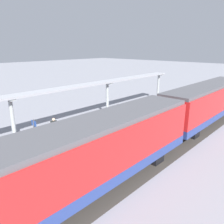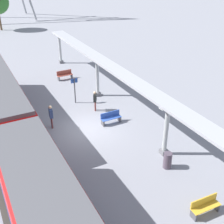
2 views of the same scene
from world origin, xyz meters
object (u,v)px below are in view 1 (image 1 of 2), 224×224
at_px(train_near_carriage, 207,103).
at_px(platform_info_sign, 35,132).
at_px(trash_bin, 119,109).
at_px(bench_near_end, 77,125).
at_px(canopy_pillar_second, 107,99).
at_px(bench_far_end, 143,104).
at_px(passenger_by_the_benches, 54,126).
at_px(train_far_carriage, 94,154).
at_px(canopy_pillar_nearest, 158,87).
at_px(canopy_pillar_third, 13,121).
at_px(passenger_waiting_near_edge, 98,135).

bearing_deg(train_near_carriage, platform_info_sign, 66.98).
bearing_deg(trash_bin, bench_near_end, 95.21).
distance_m(canopy_pillar_second, bench_far_end, 4.95).
distance_m(train_near_carriage, canopy_pillar_second, 9.28).
relative_size(bench_far_end, passenger_by_the_benches, 0.93).
distance_m(bench_far_end, passenger_by_the_benches, 11.75).
relative_size(train_near_carriage, bench_far_end, 8.67).
bearing_deg(bench_near_end, train_far_carriage, 148.08).
relative_size(canopy_pillar_second, trash_bin, 3.40).
height_order(train_far_carriage, bench_far_end, train_far_carriage).
bearing_deg(train_far_carriage, trash_bin, -54.04).
xyz_separation_m(train_near_carriage, canopy_pillar_nearest, (8.05, -4.82, -0.14)).
bearing_deg(canopy_pillar_nearest, train_near_carriage, 149.05).
height_order(canopy_pillar_nearest, passenger_by_the_benches, canopy_pillar_nearest).
height_order(canopy_pillar_nearest, platform_info_sign, canopy_pillar_nearest).
xyz_separation_m(train_near_carriage, platform_info_sign, (5.82, 13.69, -0.50)).
height_order(train_far_carriage, bench_near_end, train_far_carriage).
xyz_separation_m(platform_info_sign, passenger_by_the_benches, (0.88, -1.99, -0.30)).
distance_m(bench_near_end, trash_bin, 5.98).
distance_m(canopy_pillar_third, platform_info_sign, 2.30).
xyz_separation_m(trash_bin, platform_info_sign, (-1.61, 10.20, 0.84)).
bearing_deg(bench_near_end, trash_bin, -84.79).
relative_size(platform_info_sign, passenger_waiting_near_edge, 1.27).
xyz_separation_m(train_far_carriage, platform_info_sign, (5.82, -0.04, -0.50)).
distance_m(canopy_pillar_third, bench_far_end, 14.24).
relative_size(trash_bin, passenger_by_the_benches, 0.60).
bearing_deg(trash_bin, passenger_waiting_near_edge, 121.71).
xyz_separation_m(canopy_pillar_second, platform_info_sign, (-2.23, 9.06, -0.36)).
distance_m(canopy_pillar_nearest, bench_far_end, 5.08).
distance_m(bench_far_end, passenger_waiting_near_edge, 11.54).
bearing_deg(canopy_pillar_nearest, canopy_pillar_third, 90.00).
relative_size(canopy_pillar_second, platform_info_sign, 1.51).
xyz_separation_m(canopy_pillar_nearest, canopy_pillar_third, (0.00, 18.94, 0.00)).
bearing_deg(trash_bin, platform_info_sign, 98.98).
relative_size(train_far_carriage, platform_info_sign, 5.98).
bearing_deg(passenger_by_the_benches, trash_bin, -84.92).
xyz_separation_m(bench_far_end, platform_info_sign, (-1.10, 13.72, 0.89)).
bearing_deg(bench_far_end, trash_bin, 81.77).
height_order(bench_far_end, passenger_waiting_near_edge, passenger_waiting_near_edge).
distance_m(canopy_pillar_second, passenger_waiting_near_edge, 8.03).
bearing_deg(bench_far_end, train_far_carriage, 116.70).
bearing_deg(passenger_waiting_near_edge, passenger_by_the_benches, 13.72).
relative_size(trash_bin, platform_info_sign, 0.45).
xyz_separation_m(canopy_pillar_nearest, canopy_pillar_second, (0.00, 9.45, 0.00)).
bearing_deg(canopy_pillar_third, bench_far_end, -94.55).
bearing_deg(passenger_by_the_benches, train_near_carriage, -119.78).
bearing_deg(platform_info_sign, train_near_carriage, -113.02).
bearing_deg(canopy_pillar_second, passenger_waiting_near_edge, 129.76).
bearing_deg(canopy_pillar_nearest, bench_near_end, 94.64).
height_order(bench_near_end, bench_far_end, same).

